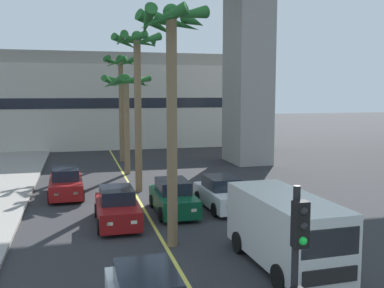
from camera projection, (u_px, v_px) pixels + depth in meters
name	position (u px, v px, depth m)	size (l,w,h in m)	color
lane_stripe_center	(142.00, 206.00, 22.35)	(0.14, 56.00, 0.01)	#DBCC4C
pier_building_backdrop	(106.00, 101.00, 46.82)	(31.65, 8.04, 9.59)	beige
car_queue_front	(66.00, 184.00, 24.21)	(1.92, 4.14, 1.56)	maroon
car_queue_second	(222.00, 194.00, 21.81)	(1.95, 4.16, 1.56)	white
car_queue_third	(117.00, 208.00, 19.23)	(1.84, 4.10, 1.56)	maroon
car_queue_fifth	(173.00, 198.00, 20.99)	(1.85, 4.11, 1.56)	#0C4728
delivery_van	(285.00, 228.00, 14.45)	(2.27, 5.30, 2.36)	silver
traffic_light_median_near	(297.00, 276.00, 7.26)	(0.24, 0.37, 4.20)	black
palm_tree_near_median	(137.00, 69.00, 24.78)	(2.81, 2.94, 9.07)	brown
palm_tree_mid_median	(121.00, 79.00, 35.78)	(2.85, 2.93, 8.67)	brown
palm_tree_far_median	(171.00, 62.00, 15.78)	(2.61, 2.77, 8.78)	brown
palm_tree_farthest_median	(127.00, 93.00, 30.42)	(3.50, 3.52, 6.94)	brown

